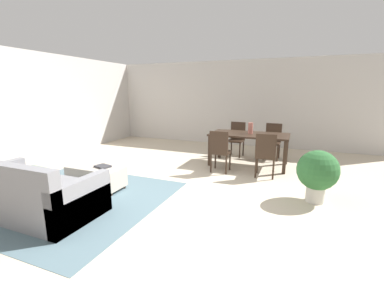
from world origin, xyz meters
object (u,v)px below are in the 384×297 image
Objects in this scene: couch at (31,195)px; dining_chair_far_right at (273,139)px; dining_chair_near_left at (220,149)px; book_on_ottoman at (103,166)px; dining_chair_near_right at (266,153)px; dining_chair_far_left at (237,137)px; vase_centerpiece at (251,128)px; ottoman_table at (96,176)px; dining_table at (249,137)px; potted_plant at (318,172)px.

couch is 2.11× the size of dining_chair_far_right.
dining_chair_near_left is 3.54× the size of book_on_ottoman.
dining_chair_near_left and dining_chair_near_right have the same top height.
couch is 4.95m from dining_chair_far_left.
dining_chair_far_left is (1.96, 4.54, 0.24)m from couch.
vase_centerpiece is 3.41m from book_on_ottoman.
ottoman_table is 1.12× the size of dining_chair_near_right.
dining_chair_far_left reaches higher than couch.
dining_chair_far_right is at bearing 60.99° from dining_table.
potted_plant is (1.86, -0.90, -0.02)m from dining_chair_near_left.
dining_chair_near_right and dining_chair_far_left have the same top height.
ottoman_table is 1.12× the size of dining_chair_near_left.
vase_centerpiece is at bearing 65.23° from dining_table.
dining_chair_near_left is 0.95m from dining_chair_near_right.
ottoman_table is 3.55m from vase_centerpiece.
dining_table is at bearing 120.66° from dining_chair_near_right.
book_on_ottoman is at bearing 75.51° from couch.
couch is 2.11× the size of dining_chair_near_left.
couch is 7.54× the size of vase_centerpiece.
dining_chair_far_right is 1.09× the size of potted_plant.
book_on_ottoman reaches higher than ottoman_table.
dining_chair_far_right reaches higher than potted_plant.
dining_chair_far_left is at bearing 122.29° from vase_centerpiece.
dining_chair_far_right is 3.54× the size of book_on_ottoman.
dining_chair_near_left is 2.06m from potted_plant.
couch is 2.11× the size of dining_chair_far_left.
dining_chair_near_right is 1.00× the size of dining_chair_far_left.
dining_chair_far_left is at bearing 120.30° from dining_table.
dining_chair_near_right reaches higher than ottoman_table.
vase_centerpiece is (0.48, -0.77, 0.37)m from dining_chair_far_left.
dining_chair_far_left is at bearing 62.04° from ottoman_table.
vase_centerpiece is at bearing 60.58° from dining_chair_near_left.
couch is 7.47× the size of book_on_ottoman.
dining_table is 6.98× the size of vase_centerpiece.
dining_chair_near_right is at bearing 1.00° from dining_chair_near_left.
dining_chair_near_right reaches higher than dining_table.
book_on_ottoman is 0.31× the size of potted_plant.
dining_chair_far_right is at bearing 60.69° from dining_chair_near_left.
dining_chair_far_left is 3.14m from potted_plant.
dining_chair_near_right is at bearing -59.34° from dining_table.
ottoman_table is at bearing -128.53° from dining_chair_far_right.
dining_chair_near_left is 1.92m from dining_chair_far_right.
potted_plant is at bearing -70.44° from dining_chair_far_right.
dining_chair_far_right is (0.47, 0.84, -0.15)m from dining_table.
dining_chair_far_left is (1.81, 3.40, 0.29)m from ottoman_table.
dining_table is 0.97m from dining_chair_near_left.
book_on_ottoman is (-2.61, -1.76, -0.09)m from dining_chair_near_right.
couch is 5.42m from dining_chair_far_right.
potted_plant is (1.85, -2.53, -0.02)m from dining_chair_far_left.
couch is at bearing -97.79° from ottoman_table.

